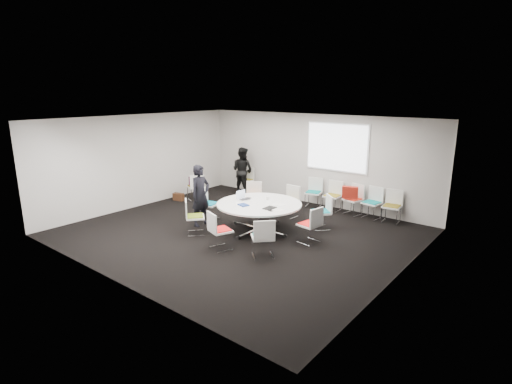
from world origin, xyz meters
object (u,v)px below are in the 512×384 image
Objects in this scene: chair_ring_b at (321,218)px; laptop at (247,199)px; chair_ring_a at (309,232)px; chair_ring_f at (195,223)px; brown_bag at (178,197)px; chair_back_b at (332,201)px; cup at (267,198)px; chair_ring_c at (289,207)px; chair_ring_g at (220,238)px; chair_back_e at (391,212)px; person_main at (200,195)px; chair_back_c at (353,205)px; chair_back_d at (372,209)px; conference_table at (259,211)px; person_back at (242,171)px; chair_spare_left at (195,192)px; chair_ring_e at (209,210)px; chair_ring_d at (253,203)px; chair_back_a at (313,198)px; chair_person_back at (246,185)px; maroon_bag at (195,181)px; chair_ring_h at (263,245)px.

chair_ring_b is 2.00m from laptop.
chair_ring_f is at bearing 124.90° from chair_ring_a.
laptop is 3.50m from brown_bag.
cup is (-0.63, -2.37, 0.50)m from chair_back_b.
cup is at bearing 86.57° from chair_ring_a.
chair_ring_b is 1.27m from chair_ring_c.
chair_back_e is at bearing 82.36° from chair_ring_g.
person_main is at bearing 58.35° from chair_ring_c.
chair_back_c and chair_back_d have the same top height.
chair_back_e is at bearing 89.40° from chair_ring_f.
chair_ring_a is (1.44, 0.09, -0.26)m from conference_table.
conference_table is 2.44× the size of chair_ring_f.
brown_bag is (-1.05, -1.98, -0.69)m from person_back.
chair_back_e and chair_spare_left have the same top height.
cup is (1.60, 0.54, 0.50)m from chair_ring_e.
chair_back_c is (2.89, 2.93, 0.00)m from chair_ring_e.
chair_ring_d and chair_back_e have the same top height.
person_back reaches higher than chair_back_d.
brown_bag is at bearing 170.73° from conference_table.
chair_ring_e and chair_back_a have the same top height.
chair_back_d is 0.54× the size of person_back.
chair_ring_e and chair_back_e have the same top height.
chair_ring_c is 1.00× the size of chair_ring_e.
chair_back_d is (0.38, 2.69, 0.00)m from chair_ring_a.
chair_spare_left is 1.80m from person_back.
chair_back_c is 1.00× the size of chair_person_back.
chair_ring_g is 1.88m from person_main.
person_main is 18.05× the size of cup.
brown_bag is at bearing 86.77° from laptop.
person_back is 3.54m from cup.
chair_ring_c reaches higher than conference_table.
chair_back_b is at bearing 8.64° from chair_back_d.
chair_ring_c is 3.45m from maroon_bag.
person_back is 18.03× the size of cup.
chair_back_d reaches higher than brown_bag.
chair_back_e is at bearing -148.81° from chair_ring_c.
chair_spare_left is 3.20m from laptop.
conference_table is 1.64m from chair_ring_f.
chair_back_c is at bearing 95.29° from chair_ring_g.
chair_back_e is (2.30, 4.29, 0.00)m from chair_ring_g.
chair_ring_f reaches higher than brown_bag.
conference_table is at bearing 64.77° from chair_back_d.
person_main reaches higher than laptop.
chair_back_a is (-1.49, 2.68, 0.00)m from chair_ring_a.
chair_ring_d is 1.42m from laptop.
conference_table is at bearing -65.73° from person_main.
chair_ring_a and chair_ring_g have the same top height.
chair_ring_g is 4.63m from chair_back_d.
chair_ring_f is 1.00× the size of chair_ring_g.
chair_ring_b is 2.39m from chair_ring_h.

